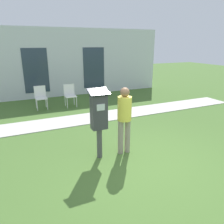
{
  "coord_description": "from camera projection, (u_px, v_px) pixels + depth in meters",
  "views": [
    {
      "loc": [
        -2.39,
        -3.46,
        2.51
      ],
      "look_at": [
        -0.49,
        0.73,
        1.05
      ],
      "focal_mm": 35.0,
      "sensor_mm": 36.0,
      "label": 1
    }
  ],
  "objects": [
    {
      "name": "outdoor_chair_left",
      "position": [
        41.0,
        96.0,
        8.6
      ],
      "size": [
        0.44,
        0.44,
        0.9
      ],
      "rotation": [
        0.0,
        0.0,
        0.4
      ],
      "color": "white",
      "rests_on": "ground"
    },
    {
      "name": "ground_plane",
      "position": [
        147.0,
        165.0,
        4.71
      ],
      "size": [
        40.0,
        40.0,
        0.0
      ],
      "primitive_type": "plane",
      "color": "#476B2D"
    },
    {
      "name": "outdoor_chair_middle",
      "position": [
        70.0,
        94.0,
        8.94
      ],
      "size": [
        0.44,
        0.44,
        0.9
      ],
      "rotation": [
        0.0,
        0.0,
        0.42
      ],
      "color": "white",
      "rests_on": "ground"
    },
    {
      "name": "sidewalk",
      "position": [
        93.0,
        118.0,
        7.65
      ],
      "size": [
        12.0,
        1.1,
        0.02
      ],
      "color": "beige",
      "rests_on": "ground"
    },
    {
      "name": "person_standing",
      "position": [
        124.0,
        116.0,
        4.97
      ],
      "size": [
        0.32,
        0.32,
        1.58
      ],
      "rotation": [
        0.0,
        0.0,
        -0.5
      ],
      "color": "gray",
      "rests_on": "ground"
    },
    {
      "name": "building_facade",
      "position": [
        65.0,
        63.0,
        10.5
      ],
      "size": [
        10.0,
        0.26,
        3.2
      ],
      "color": "silver",
      "rests_on": "ground"
    },
    {
      "name": "parking_meter",
      "position": [
        99.0,
        115.0,
        4.73
      ],
      "size": [
        0.44,
        0.31,
        1.59
      ],
      "color": "#4C4C4C",
      "rests_on": "ground"
    }
  ]
}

